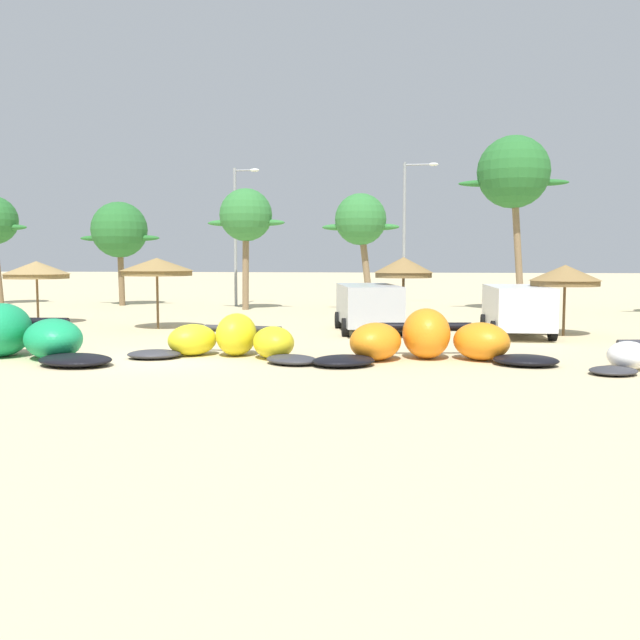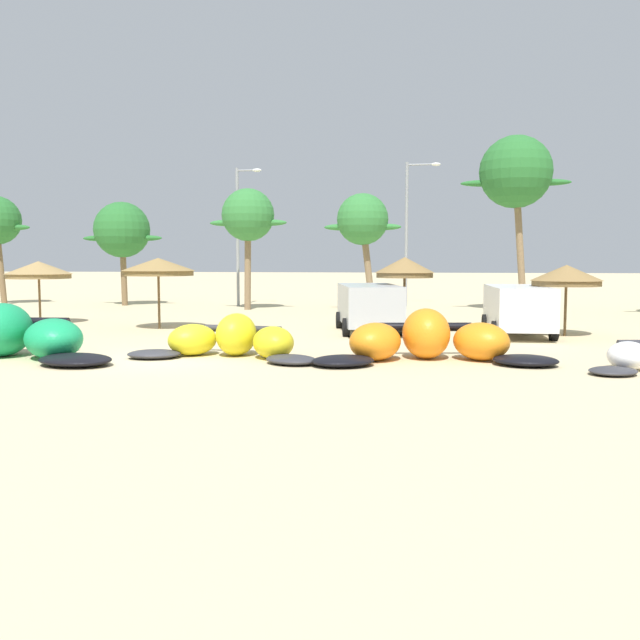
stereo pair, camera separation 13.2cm
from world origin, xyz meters
The scene contains 15 objects.
ground_plane centered at (0.00, 0.00, 0.00)m, with size 260.00×260.00×0.00m, color beige.
kite_left_of_center centered at (1.85, 0.75, 0.48)m, with size 5.89×3.07×1.25m.
kite_center centered at (7.47, 0.89, 0.55)m, with size 6.86×3.70×1.44m.
beach_umbrella_near_van centered at (-9.33, 9.56, 2.37)m, with size 2.86×2.86×2.75m.
beach_umbrella_middle centered at (-3.30, 8.20, 2.53)m, with size 2.97×2.97×2.89m.
beach_umbrella_near_palms centered at (6.60, 9.11, 2.51)m, with size 2.36×2.36×2.92m.
beach_umbrella_outermost centered at (12.53, 7.83, 2.24)m, with size 2.58×2.58×2.63m.
parked_van centered at (10.80, 7.75, 1.09)m, with size 2.31×4.76×1.84m.
parked_car_second centered at (5.23, 8.33, 1.09)m, with size 3.00×5.22×1.84m.
palm_left centered at (-10.87, 21.59, 4.58)m, with size 5.09×3.39×6.33m.
palm_left_of_gap centered at (-2.35, 19.20, 5.22)m, with size 4.40×2.94×6.77m.
palm_center_left centered at (4.07, 19.11, 4.92)m, with size 4.21×2.81×6.41m.
palm_center_right centered at (12.13, 19.41, 7.36)m, with size 5.72×3.81×9.34m.
lamppost_west centered at (-3.62, 22.10, 4.65)m, with size 1.59×0.24×8.28m.
lamppost_west_center centered at (6.52, 23.52, 4.87)m, with size 2.07×0.24×8.61m.
Camera 1 is at (7.11, -18.46, 2.83)m, focal length 38.58 mm.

